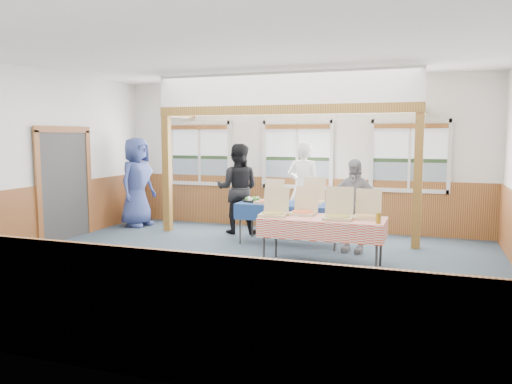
% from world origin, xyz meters
% --- Properties ---
extents(floor, '(8.00, 8.00, 0.00)m').
position_xyz_m(floor, '(0.00, 0.00, 0.00)').
color(floor, '#26333E').
rests_on(floor, ground).
extents(ceiling, '(8.00, 8.00, 0.00)m').
position_xyz_m(ceiling, '(0.00, 0.00, 3.20)').
color(ceiling, white).
rests_on(ceiling, wall_back).
extents(wall_back, '(8.00, 0.00, 8.00)m').
position_xyz_m(wall_back, '(0.00, 3.50, 1.60)').
color(wall_back, silver).
rests_on(wall_back, floor).
extents(wall_front, '(8.00, 0.00, 8.00)m').
position_xyz_m(wall_front, '(0.00, -3.50, 1.60)').
color(wall_front, silver).
rests_on(wall_front, floor).
extents(wall_left, '(0.00, 8.00, 8.00)m').
position_xyz_m(wall_left, '(-4.00, 0.00, 1.60)').
color(wall_left, silver).
rests_on(wall_left, floor).
extents(wainscot_back, '(7.98, 0.05, 1.10)m').
position_xyz_m(wainscot_back, '(0.00, 3.48, 0.55)').
color(wainscot_back, brown).
rests_on(wainscot_back, floor).
extents(wainscot_front, '(7.98, 0.05, 1.10)m').
position_xyz_m(wainscot_front, '(0.00, -3.48, 0.55)').
color(wainscot_front, brown).
rests_on(wainscot_front, floor).
extents(wainscot_left, '(0.05, 6.98, 1.10)m').
position_xyz_m(wainscot_left, '(-3.98, 0.00, 0.55)').
color(wainscot_left, brown).
rests_on(wainscot_left, floor).
extents(cased_opening, '(0.06, 1.30, 2.10)m').
position_xyz_m(cased_opening, '(-3.96, 0.90, 1.05)').
color(cased_opening, '#313131').
rests_on(cased_opening, wall_left).
extents(window_left, '(1.56, 0.10, 1.46)m').
position_xyz_m(window_left, '(-2.30, 3.46, 1.68)').
color(window_left, silver).
rests_on(window_left, wall_back).
extents(window_mid, '(1.56, 0.10, 1.46)m').
position_xyz_m(window_mid, '(0.00, 3.46, 1.68)').
color(window_mid, silver).
rests_on(window_mid, wall_back).
extents(window_right, '(1.56, 0.10, 1.46)m').
position_xyz_m(window_right, '(2.30, 3.46, 1.68)').
color(window_right, silver).
rests_on(window_right, wall_back).
extents(post_left, '(0.15, 0.15, 2.40)m').
position_xyz_m(post_left, '(-2.50, 2.30, 1.20)').
color(post_left, brown).
rests_on(post_left, floor).
extents(post_right, '(0.15, 0.15, 2.40)m').
position_xyz_m(post_right, '(2.50, 2.30, 1.20)').
color(post_right, brown).
rests_on(post_right, floor).
extents(cross_beam, '(5.15, 0.18, 0.18)m').
position_xyz_m(cross_beam, '(0.00, 2.30, 2.49)').
color(cross_beam, brown).
rests_on(cross_beam, post_left).
extents(table_left, '(2.07, 1.22, 0.76)m').
position_xyz_m(table_left, '(0.29, 1.93, 0.70)').
color(table_left, '#313131').
rests_on(table_left, floor).
extents(table_right, '(1.99, 1.16, 0.76)m').
position_xyz_m(table_right, '(1.18, 0.53, 0.70)').
color(table_right, '#313131').
rests_on(table_right, floor).
extents(pizza_box_a, '(0.48, 0.55, 0.43)m').
position_xyz_m(pizza_box_a, '(-0.10, 1.83, 0.82)').
color(pizza_box_a, tan).
rests_on(pizza_box_a, table_left).
extents(pizza_box_b, '(0.43, 0.52, 0.46)m').
position_xyz_m(pizza_box_b, '(0.64, 2.10, 0.83)').
color(pizza_box_b, tan).
rests_on(pizza_box_b, table_left).
extents(pizza_box_c, '(0.44, 0.52, 0.44)m').
position_xyz_m(pizza_box_c, '(0.43, 0.43, 0.82)').
color(pizza_box_c, tan).
rests_on(pizza_box_c, table_right).
extents(pizza_box_d, '(0.40, 0.48, 0.43)m').
position_xyz_m(pizza_box_d, '(0.83, 0.72, 0.82)').
color(pizza_box_d, tan).
rests_on(pizza_box_d, table_right).
extents(pizza_box_e, '(0.47, 0.56, 0.47)m').
position_xyz_m(pizza_box_e, '(1.43, 0.45, 0.83)').
color(pizza_box_e, tan).
rests_on(pizza_box_e, table_right).
extents(pizza_box_f, '(0.41, 0.49, 0.43)m').
position_xyz_m(pizza_box_f, '(1.83, 0.67, 0.82)').
color(pizza_box_f, tan).
rests_on(pizza_box_f, table_right).
extents(veggie_tray, '(0.40, 0.40, 0.09)m').
position_xyz_m(veggie_tray, '(-0.46, 1.93, 0.79)').
color(veggie_tray, black).
rests_on(veggie_tray, table_left).
extents(drink_glass, '(0.07, 0.07, 0.15)m').
position_xyz_m(drink_glass, '(2.03, 0.28, 0.83)').
color(drink_glass, olive).
rests_on(drink_glass, table_right).
extents(woman_white, '(0.72, 0.50, 1.89)m').
position_xyz_m(woman_white, '(0.31, 2.83, 0.95)').
color(woman_white, silver).
rests_on(woman_white, floor).
extents(woman_black, '(1.01, 0.86, 1.84)m').
position_xyz_m(woman_black, '(-1.01, 2.55, 0.92)').
color(woman_black, black).
rests_on(woman_black, floor).
extents(man_blue, '(0.73, 1.03, 1.96)m').
position_xyz_m(man_blue, '(-3.41, 2.56, 0.98)').
color(man_blue, navy).
rests_on(man_blue, floor).
extents(person_grey, '(0.99, 0.54, 1.61)m').
position_xyz_m(person_grey, '(1.48, 1.64, 0.81)').
color(person_grey, gray).
rests_on(person_grey, floor).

